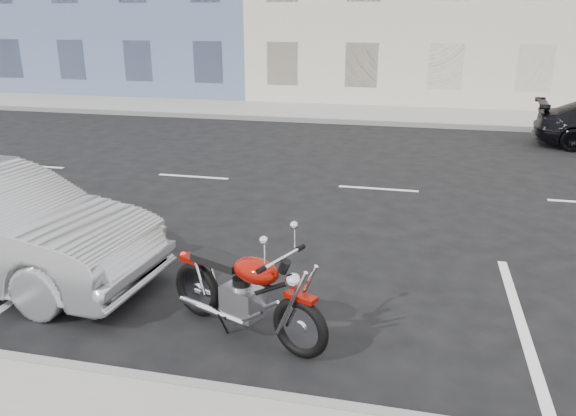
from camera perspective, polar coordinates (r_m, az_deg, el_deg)
name	(u,v)px	position (r m, az deg, el deg)	size (l,w,h in m)	color
ground	(481,196)	(11.57, 19.06, 1.19)	(120.00, 120.00, 0.00)	black
sidewalk_far	(313,112)	(20.31, 2.53, 9.72)	(80.00, 3.40, 0.15)	gray
curb_near	(17,363)	(6.34, -25.85, -13.95)	(80.00, 0.12, 0.16)	gray
curb_far	(303,120)	(18.66, 1.54, 8.93)	(80.00, 0.12, 0.16)	gray
motorcycle	(303,316)	(5.71, 1.49, -10.87)	(1.99, 1.01, 1.06)	black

